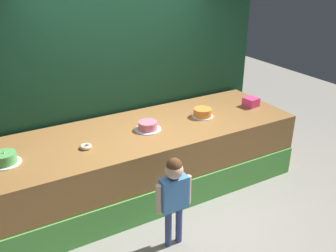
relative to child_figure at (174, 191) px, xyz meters
name	(u,v)px	position (x,y,z in m)	size (l,w,h in m)	color
ground_plane	(171,213)	(0.23, 0.45, -0.67)	(12.00, 12.00, 0.00)	gray
stage_platform	(147,159)	(0.23, 1.07, -0.24)	(3.85, 1.28, 0.87)	#9E6B38
curtain_backdrop	(121,58)	(0.23, 1.81, 0.92)	(4.23, 0.08, 3.19)	#19472D
child_figure	(174,191)	(0.00, 0.00, 0.00)	(0.40, 0.18, 1.04)	#3F4C8C
pink_box	(251,102)	(1.87, 1.03, 0.26)	(0.18, 0.18, 0.12)	#F33F84
donut	(86,147)	(-0.59, 0.93, 0.22)	(0.13, 0.13, 0.04)	beige
cake_left	(5,159)	(-1.41, 1.02, 0.25)	(0.31, 0.31, 0.16)	white
cake_center	(148,126)	(0.23, 1.03, 0.25)	(0.33, 0.33, 0.11)	silver
cake_right	(203,113)	(1.05, 1.05, 0.25)	(0.29, 0.29, 0.11)	silver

